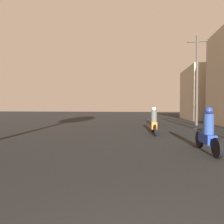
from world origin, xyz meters
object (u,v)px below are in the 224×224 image
at_px(utility_pole_far, 197,79).
at_px(motorcycle_green, 154,118).
at_px(motorcycle_blue, 208,134).
at_px(motorcycle_orange, 154,123).
at_px(building_right_far, 212,94).

bearing_deg(utility_pole_far, motorcycle_green, -173.05).
relative_size(motorcycle_blue, utility_pole_far, 0.27).
bearing_deg(motorcycle_orange, motorcycle_green, 84.77).
relative_size(motorcycle_green, utility_pole_far, 0.27).
height_order(motorcycle_green, utility_pole_far, utility_pole_far).
distance_m(motorcycle_green, building_right_far, 10.92).
bearing_deg(building_right_far, motorcycle_blue, -112.34).
height_order(motorcycle_blue, utility_pole_far, utility_pole_far).
xyz_separation_m(motorcycle_orange, building_right_far, (8.09, 12.38, 2.53)).
xyz_separation_m(building_right_far, utility_pole_far, (-4.00, -7.01, 0.78)).
relative_size(motorcycle_blue, building_right_far, 0.33).
relative_size(motorcycle_green, building_right_far, 0.32).
distance_m(motorcycle_orange, building_right_far, 15.01).
distance_m(building_right_far, utility_pole_far, 8.11).
height_order(motorcycle_orange, building_right_far, building_right_far).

